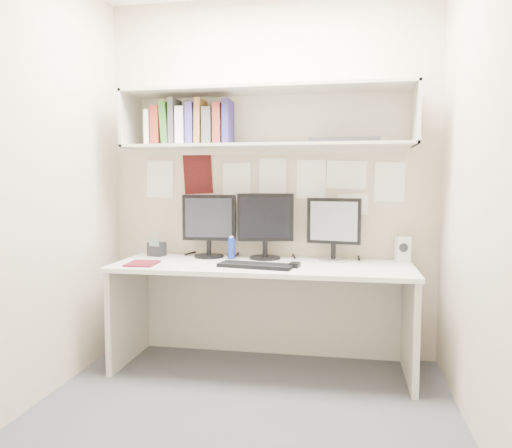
% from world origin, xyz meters
% --- Properties ---
extents(floor, '(2.40, 2.00, 0.01)m').
position_xyz_m(floor, '(0.00, 0.00, 0.00)').
color(floor, '#424247').
rests_on(floor, ground).
extents(wall_back, '(2.40, 0.02, 2.60)m').
position_xyz_m(wall_back, '(0.00, 1.00, 1.30)').
color(wall_back, '#BAAA8E').
rests_on(wall_back, ground).
extents(wall_front, '(2.40, 0.02, 2.60)m').
position_xyz_m(wall_front, '(0.00, -1.00, 1.30)').
color(wall_front, '#BAAA8E').
rests_on(wall_front, ground).
extents(wall_left, '(0.02, 2.00, 2.60)m').
position_xyz_m(wall_left, '(-1.20, 0.00, 1.30)').
color(wall_left, '#BAAA8E').
rests_on(wall_left, ground).
extents(wall_right, '(0.02, 2.00, 2.60)m').
position_xyz_m(wall_right, '(1.20, 0.00, 1.30)').
color(wall_right, '#BAAA8E').
rests_on(wall_right, ground).
extents(desk, '(2.00, 0.70, 0.73)m').
position_xyz_m(desk, '(0.00, 0.65, 0.37)').
color(desk, silver).
rests_on(desk, floor).
extents(overhead_hutch, '(2.00, 0.38, 0.40)m').
position_xyz_m(overhead_hutch, '(0.00, 0.86, 1.72)').
color(overhead_hutch, beige).
rests_on(overhead_hutch, wall_back).
extents(pinned_papers, '(1.92, 0.01, 0.48)m').
position_xyz_m(pinned_papers, '(0.00, 0.99, 1.25)').
color(pinned_papers, white).
rests_on(pinned_papers, wall_back).
extents(monitor_left, '(0.39, 0.22, 0.46)m').
position_xyz_m(monitor_left, '(-0.43, 0.87, 0.98)').
color(monitor_left, black).
rests_on(monitor_left, desk).
extents(monitor_center, '(0.40, 0.22, 0.47)m').
position_xyz_m(monitor_center, '(-0.02, 0.87, 0.99)').
color(monitor_center, black).
rests_on(monitor_center, desk).
extents(monitor_right, '(0.38, 0.21, 0.44)m').
position_xyz_m(monitor_right, '(0.47, 0.87, 0.97)').
color(monitor_right, '#A5A5AA').
rests_on(monitor_right, desk).
extents(keyboard, '(0.50, 0.24, 0.02)m').
position_xyz_m(keyboard, '(-0.02, 0.51, 0.74)').
color(keyboard, black).
rests_on(keyboard, desk).
extents(mouse, '(0.07, 0.11, 0.03)m').
position_xyz_m(mouse, '(0.23, 0.55, 0.75)').
color(mouse, black).
rests_on(mouse, desk).
extents(speaker, '(0.10, 0.11, 0.18)m').
position_xyz_m(speaker, '(0.94, 0.89, 0.82)').
color(speaker, beige).
rests_on(speaker, desk).
extents(blue_bottle, '(0.05, 0.05, 0.16)m').
position_xyz_m(blue_bottle, '(-0.25, 0.81, 0.81)').
color(blue_bottle, navy).
rests_on(blue_bottle, desk).
extents(maroon_notebook, '(0.21, 0.25, 0.01)m').
position_xyz_m(maroon_notebook, '(-0.78, 0.48, 0.74)').
color(maroon_notebook, maroon).
rests_on(maroon_notebook, desk).
extents(desk_phone, '(0.13, 0.13, 0.13)m').
position_xyz_m(desk_phone, '(-0.83, 0.86, 0.78)').
color(desk_phone, black).
rests_on(desk_phone, desk).
extents(book_stack, '(0.61, 0.20, 0.33)m').
position_xyz_m(book_stack, '(-0.55, 0.81, 1.68)').
color(book_stack, white).
rests_on(book_stack, overhead_hutch).
extents(hutch_tray, '(0.47, 0.18, 0.03)m').
position_xyz_m(hutch_tray, '(0.53, 0.77, 1.56)').
color(hutch_tray, black).
rests_on(hutch_tray, overhead_hutch).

